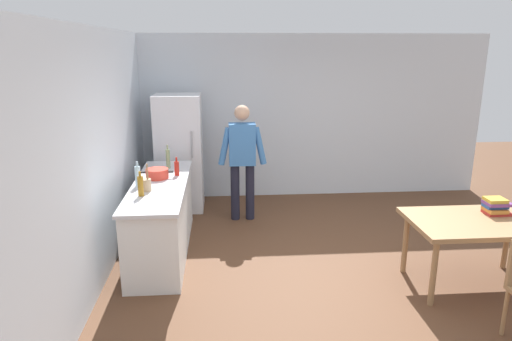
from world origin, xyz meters
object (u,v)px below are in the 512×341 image
object	(u,v)px
person	(242,155)
bottle_sauce_red	(177,168)
dining_table	(477,227)
bottle_water_clear	(138,176)
bottle_oil_amber	(141,186)
bottle_vinegar_tall	(168,158)
refrigerator	(179,153)
utensil_jar	(146,184)
book_stack	(496,206)
cooking_pot	(157,174)

from	to	relation	value
person	bottle_sauce_red	world-z (taller)	person
dining_table	bottle_water_clear	distance (m)	3.78
bottle_oil_amber	bottle_vinegar_tall	bearing A→B (deg)	81.74
refrigerator	bottle_water_clear	size ratio (longest dim) A/B	6.00
utensil_jar	book_stack	xyz separation A→B (m)	(3.79, -0.63, -0.14)
person	cooking_pot	xyz separation A→B (m)	(-1.11, -0.84, -0.02)
bottle_vinegar_tall	dining_table	bearing A→B (deg)	-28.02
bottle_sauce_red	utensil_jar	bearing A→B (deg)	-114.46
bottle_oil_amber	book_stack	distance (m)	3.85
dining_table	bottle_vinegar_tall	distance (m)	3.83
bottle_sauce_red	bottle_oil_amber	bearing A→B (deg)	-111.65
bottle_water_clear	cooking_pot	bearing A→B (deg)	60.79
bottle_vinegar_tall	bottle_water_clear	world-z (taller)	bottle_vinegar_tall
utensil_jar	refrigerator	bearing A→B (deg)	83.82
refrigerator	cooking_pot	distance (m)	1.40
utensil_jar	bottle_vinegar_tall	world-z (taller)	same
bottle_vinegar_tall	bottle_water_clear	distance (m)	0.85
bottle_vinegar_tall	bottle_oil_amber	world-z (taller)	bottle_vinegar_tall
refrigerator	bottle_oil_amber	size ratio (longest dim) A/B	6.43
cooking_pot	book_stack	size ratio (longest dim) A/B	1.54
dining_table	utensil_jar	distance (m)	3.61
bottle_oil_amber	cooking_pot	bearing A→B (deg)	82.95
bottle_oil_amber	bottle_water_clear	bearing A→B (deg)	104.07
refrigerator	bottle_sauce_red	distance (m)	1.29
refrigerator	bottle_water_clear	distance (m)	1.75
bottle_oil_amber	book_stack	world-z (taller)	bottle_oil_amber
person	bottle_oil_amber	xyz separation A→B (m)	(-1.19, -1.53, 0.04)
bottle_vinegar_tall	bottle_oil_amber	xyz separation A→B (m)	(-0.17, -1.18, -0.02)
cooking_pot	utensil_jar	bearing A→B (deg)	-95.71
dining_table	bottle_sauce_red	world-z (taller)	bottle_sauce_red
bottle_oil_amber	bottle_sauce_red	bearing A→B (deg)	68.35
refrigerator	person	xyz separation A→B (m)	(0.95, -0.55, 0.08)
book_stack	utensil_jar	bearing A→B (deg)	170.50
cooking_pot	bottle_vinegar_tall	distance (m)	0.50
dining_table	bottle_oil_amber	xyz separation A→B (m)	(-3.54, 0.61, 0.34)
refrigerator	bottle_vinegar_tall	xyz separation A→B (m)	(-0.07, -0.91, 0.14)
cooking_pot	bottle_sauce_red	world-z (taller)	bottle_sauce_red
dining_table	utensil_jar	size ratio (longest dim) A/B	4.37
bottle_water_clear	book_stack	bearing A→B (deg)	-11.97
bottle_vinegar_tall	utensil_jar	bearing A→B (deg)	-97.79
dining_table	utensil_jar	xyz separation A→B (m)	(-3.51, 0.79, 0.31)
cooking_pot	book_stack	xyz separation A→B (m)	(3.73, -1.15, -0.13)
utensil_jar	bottle_sauce_red	world-z (taller)	utensil_jar
refrigerator	dining_table	world-z (taller)	refrigerator
person	bottle_water_clear	size ratio (longest dim) A/B	5.67
cooking_pot	bottle_vinegar_tall	world-z (taller)	bottle_vinegar_tall
dining_table	cooking_pot	world-z (taller)	cooking_pot
person	book_stack	xyz separation A→B (m)	(2.63, -1.99, -0.14)
refrigerator	person	size ratio (longest dim) A/B	1.06
bottle_oil_amber	refrigerator	bearing A→B (deg)	83.41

